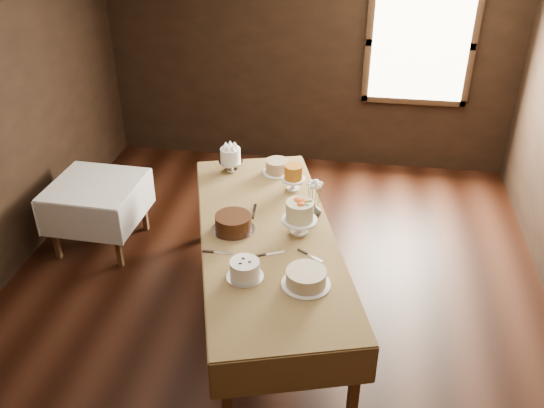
% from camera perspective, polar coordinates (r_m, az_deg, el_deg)
% --- Properties ---
extents(floor, '(5.00, 6.00, 0.01)m').
position_cam_1_polar(floor, '(5.30, -0.35, -9.96)').
color(floor, black).
rests_on(floor, ground).
extents(wall_back, '(5.00, 0.02, 2.80)m').
position_cam_1_polar(wall_back, '(7.28, 3.58, 14.35)').
color(wall_back, black).
rests_on(wall_back, ground).
extents(window, '(1.10, 0.05, 1.30)m').
position_cam_1_polar(window, '(7.17, 14.33, 14.88)').
color(window, '#FFEABF').
rests_on(window, wall_back).
extents(display_table, '(1.79, 2.90, 0.84)m').
position_cam_1_polar(display_table, '(4.76, -0.49, -3.46)').
color(display_table, '#4E2F16').
rests_on(display_table, ground).
extents(side_table, '(0.87, 0.87, 0.71)m').
position_cam_1_polar(side_table, '(6.01, -16.90, 1.26)').
color(side_table, '#4E2F16').
rests_on(side_table, ground).
extents(cake_meringue, '(0.27, 0.27, 0.25)m').
position_cam_1_polar(cake_meringue, '(5.63, -4.07, 4.29)').
color(cake_meringue, silver).
rests_on(cake_meringue, display_table).
extents(cake_speckled, '(0.31, 0.31, 0.13)m').
position_cam_1_polar(cake_speckled, '(5.60, 0.50, 3.64)').
color(cake_speckled, white).
rests_on(cake_speckled, display_table).
extents(cake_caramel, '(0.22, 0.22, 0.26)m').
position_cam_1_polar(cake_caramel, '(5.29, 2.11, 2.48)').
color(cake_caramel, white).
rests_on(cake_caramel, display_table).
extents(cake_chocolate, '(0.36, 0.36, 0.14)m').
position_cam_1_polar(cake_chocolate, '(4.74, -3.82, -1.89)').
color(cake_chocolate, silver).
rests_on(cake_chocolate, display_table).
extents(cake_flowers, '(0.30, 0.30, 0.30)m').
position_cam_1_polar(cake_flowers, '(4.67, 2.71, -1.49)').
color(cake_flowers, white).
rests_on(cake_flowers, display_table).
extents(cake_swirl, '(0.28, 0.28, 0.14)m').
position_cam_1_polar(cake_swirl, '(4.22, -2.68, -6.47)').
color(cake_swirl, silver).
rests_on(cake_swirl, display_table).
extents(cake_cream, '(0.41, 0.41, 0.12)m').
position_cam_1_polar(cake_cream, '(4.16, 3.36, -7.28)').
color(cake_cream, white).
rests_on(cake_cream, display_table).
extents(cake_server_a, '(0.23, 0.12, 0.01)m').
position_cam_1_polar(cake_server_a, '(4.49, 0.32, -4.83)').
color(cake_server_a, silver).
rests_on(cake_server_a, display_table).
extents(cake_server_b, '(0.22, 0.15, 0.01)m').
position_cam_1_polar(cake_server_b, '(4.45, 4.22, -5.28)').
color(cake_server_b, silver).
rests_on(cake_server_b, display_table).
extents(cake_server_c, '(0.05, 0.24, 0.01)m').
position_cam_1_polar(cake_server_c, '(5.05, -1.71, -0.43)').
color(cake_server_c, silver).
rests_on(cake_server_c, display_table).
extents(cake_server_d, '(0.06, 0.24, 0.01)m').
position_cam_1_polar(cake_server_d, '(5.00, 2.42, -0.74)').
color(cake_server_d, silver).
rests_on(cake_server_d, display_table).
extents(cake_server_e, '(0.24, 0.03, 0.01)m').
position_cam_1_polar(cake_server_e, '(4.51, -4.78, -4.79)').
color(cake_server_e, silver).
rests_on(cake_server_e, display_table).
extents(flower_vase, '(0.14, 0.14, 0.14)m').
position_cam_1_polar(flower_vase, '(4.90, 4.09, -0.63)').
color(flower_vase, '#2D2823').
rests_on(flower_vase, display_table).
extents(flower_bouquet, '(0.14, 0.14, 0.20)m').
position_cam_1_polar(flower_bouquet, '(4.81, 4.17, 1.29)').
color(flower_bouquet, white).
rests_on(flower_bouquet, flower_vase).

